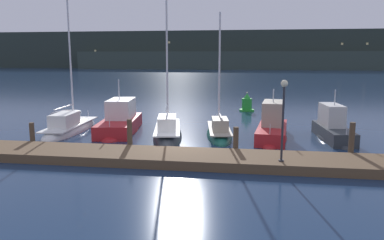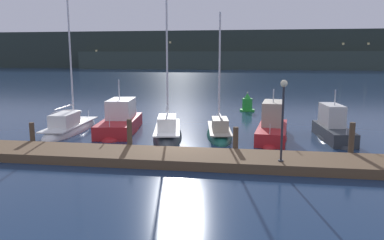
{
  "view_description": "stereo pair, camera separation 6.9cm",
  "coord_description": "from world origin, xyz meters",
  "px_view_note": "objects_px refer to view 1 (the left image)",
  "views": [
    {
      "loc": [
        3.43,
        -19.55,
        5.2
      ],
      "look_at": [
        0.0,
        3.48,
        1.2
      ],
      "focal_mm": 35.0,
      "sensor_mm": 36.0,
      "label": 1
    },
    {
      "loc": [
        3.5,
        -19.53,
        5.2
      ],
      "look_at": [
        0.0,
        3.48,
        1.2
      ],
      "focal_mm": 35.0,
      "sensor_mm": 36.0,
      "label": 2
    }
  ],
  "objects_px": {
    "sailboat_berth_3": "(168,135)",
    "channel_buoy": "(247,104)",
    "motorboat_berth_2": "(120,126)",
    "motorboat_berth_5": "(272,131)",
    "rowboat_adrift": "(66,113)",
    "dock_lamppost": "(283,107)",
    "motorboat_berth_6": "(333,132)",
    "sailboat_berth_1": "(70,129)",
    "sailboat_berth_4": "(219,134)"
  },
  "relations": [
    {
      "from": "sailboat_berth_3",
      "to": "rowboat_adrift",
      "type": "distance_m",
      "value": 14.46
    },
    {
      "from": "motorboat_berth_5",
      "to": "rowboat_adrift",
      "type": "xyz_separation_m",
      "value": [
        -18.11,
        8.03,
        -0.45
      ]
    },
    {
      "from": "motorboat_berth_2",
      "to": "dock_lamppost",
      "type": "relative_size",
      "value": 1.92
    },
    {
      "from": "sailboat_berth_4",
      "to": "sailboat_berth_3",
      "type": "bearing_deg",
      "value": -165.38
    },
    {
      "from": "motorboat_berth_2",
      "to": "channel_buoy",
      "type": "bearing_deg",
      "value": 52.09
    },
    {
      "from": "sailboat_berth_1",
      "to": "motorboat_berth_6",
      "type": "height_order",
      "value": "sailboat_berth_1"
    },
    {
      "from": "motorboat_berth_5",
      "to": "motorboat_berth_6",
      "type": "relative_size",
      "value": 1.12
    },
    {
      "from": "motorboat_berth_2",
      "to": "motorboat_berth_5",
      "type": "relative_size",
      "value": 1.12
    },
    {
      "from": "rowboat_adrift",
      "to": "motorboat_berth_2",
      "type": "bearing_deg",
      "value": -43.67
    },
    {
      "from": "dock_lamppost",
      "to": "rowboat_adrift",
      "type": "relative_size",
      "value": 1.32
    },
    {
      "from": "rowboat_adrift",
      "to": "channel_buoy",
      "type": "bearing_deg",
      "value": 12.93
    },
    {
      "from": "sailboat_berth_3",
      "to": "channel_buoy",
      "type": "xyz_separation_m",
      "value": [
        5.01,
        12.61,
        0.52
      ]
    },
    {
      "from": "motorboat_berth_2",
      "to": "sailboat_berth_3",
      "type": "bearing_deg",
      "value": -21.19
    },
    {
      "from": "motorboat_berth_6",
      "to": "channel_buoy",
      "type": "distance_m",
      "value": 12.8
    },
    {
      "from": "motorboat_berth_2",
      "to": "sailboat_berth_3",
      "type": "height_order",
      "value": "sailboat_berth_3"
    },
    {
      "from": "channel_buoy",
      "to": "rowboat_adrift",
      "type": "bearing_deg",
      "value": -167.07
    },
    {
      "from": "motorboat_berth_6",
      "to": "channel_buoy",
      "type": "bearing_deg",
      "value": 115.05
    },
    {
      "from": "sailboat_berth_3",
      "to": "sailboat_berth_4",
      "type": "xyz_separation_m",
      "value": [
        3.27,
        0.85,
        -0.0
      ]
    },
    {
      "from": "motorboat_berth_6",
      "to": "motorboat_berth_2",
      "type": "bearing_deg",
      "value": 178.32
    },
    {
      "from": "sailboat_berth_3",
      "to": "sailboat_berth_4",
      "type": "bearing_deg",
      "value": 14.62
    },
    {
      "from": "rowboat_adrift",
      "to": "sailboat_berth_1",
      "type": "bearing_deg",
      "value": -61.55
    },
    {
      "from": "motorboat_berth_6",
      "to": "channel_buoy",
      "type": "relative_size",
      "value": 3.08
    },
    {
      "from": "motorboat_berth_2",
      "to": "dock_lamppost",
      "type": "xyz_separation_m",
      "value": [
        10.35,
        -7.63,
        2.55
      ]
    },
    {
      "from": "motorboat_berth_2",
      "to": "dock_lamppost",
      "type": "height_order",
      "value": "dock_lamppost"
    },
    {
      "from": "sailboat_berth_1",
      "to": "sailboat_berth_4",
      "type": "relative_size",
      "value": 1.14
    },
    {
      "from": "motorboat_berth_5",
      "to": "motorboat_berth_6",
      "type": "distance_m",
      "value": 3.77
    },
    {
      "from": "dock_lamppost",
      "to": "rowboat_adrift",
      "type": "height_order",
      "value": "dock_lamppost"
    },
    {
      "from": "sailboat_berth_3",
      "to": "dock_lamppost",
      "type": "relative_size",
      "value": 3.04
    },
    {
      "from": "channel_buoy",
      "to": "dock_lamppost",
      "type": "height_order",
      "value": "dock_lamppost"
    },
    {
      "from": "rowboat_adrift",
      "to": "motorboat_berth_5",
      "type": "bearing_deg",
      "value": -23.92
    },
    {
      "from": "motorboat_berth_2",
      "to": "channel_buoy",
      "type": "distance_m",
      "value": 14.17
    },
    {
      "from": "motorboat_berth_6",
      "to": "sailboat_berth_4",
      "type": "bearing_deg",
      "value": -178.68
    },
    {
      "from": "sailboat_berth_3",
      "to": "channel_buoy",
      "type": "height_order",
      "value": "sailboat_berth_3"
    },
    {
      "from": "sailboat_berth_4",
      "to": "channel_buoy",
      "type": "distance_m",
      "value": 11.9
    },
    {
      "from": "motorboat_berth_5",
      "to": "sailboat_berth_1",
      "type": "bearing_deg",
      "value": 179.26
    },
    {
      "from": "sailboat_berth_1",
      "to": "sailboat_berth_4",
      "type": "bearing_deg",
      "value": -0.67
    },
    {
      "from": "sailboat_berth_3",
      "to": "rowboat_adrift",
      "type": "relative_size",
      "value": 4.02
    },
    {
      "from": "motorboat_berth_5",
      "to": "rowboat_adrift",
      "type": "distance_m",
      "value": 19.82
    },
    {
      "from": "sailboat_berth_3",
      "to": "sailboat_berth_4",
      "type": "distance_m",
      "value": 3.38
    },
    {
      "from": "sailboat_berth_1",
      "to": "motorboat_berth_6",
      "type": "bearing_deg",
      "value": 0.14
    },
    {
      "from": "motorboat_berth_6",
      "to": "dock_lamppost",
      "type": "height_order",
      "value": "dock_lamppost"
    },
    {
      "from": "sailboat_berth_4",
      "to": "motorboat_berth_5",
      "type": "bearing_deg",
      "value": -0.93
    },
    {
      "from": "sailboat_berth_3",
      "to": "motorboat_berth_6",
      "type": "xyz_separation_m",
      "value": [
        10.43,
        1.02,
        0.28
      ]
    },
    {
      "from": "sailboat_berth_1",
      "to": "dock_lamppost",
      "type": "relative_size",
      "value": 2.63
    },
    {
      "from": "sailboat_berth_1",
      "to": "motorboat_berth_5",
      "type": "bearing_deg",
      "value": -0.74
    },
    {
      "from": "motorboat_berth_2",
      "to": "sailboat_berth_3",
      "type": "xyz_separation_m",
      "value": [
        3.7,
        -1.43,
        -0.26
      ]
    },
    {
      "from": "motorboat_berth_2",
      "to": "motorboat_berth_6",
      "type": "height_order",
      "value": "motorboat_berth_2"
    },
    {
      "from": "motorboat_berth_5",
      "to": "channel_buoy",
      "type": "relative_size",
      "value": 3.47
    },
    {
      "from": "sailboat_berth_4",
      "to": "motorboat_berth_2",
      "type": "bearing_deg",
      "value": 175.25
    },
    {
      "from": "sailboat_berth_4",
      "to": "rowboat_adrift",
      "type": "bearing_deg",
      "value": 151.54
    }
  ]
}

